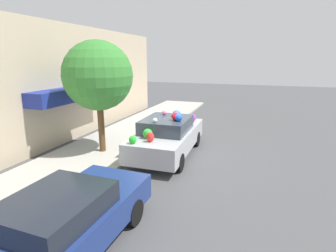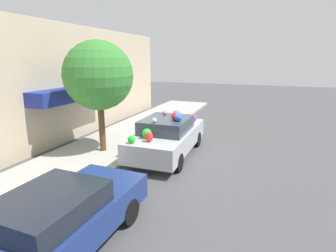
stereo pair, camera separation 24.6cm
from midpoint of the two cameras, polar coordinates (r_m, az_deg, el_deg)
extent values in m
plane|color=#4C4C4F|center=(10.31, -0.61, -6.21)|extent=(60.00, 60.00, 0.00)
cube|color=#B2ADA3|center=(11.44, -13.48, -4.18)|extent=(24.00, 3.20, 0.12)
cube|color=#C6B293|center=(12.29, -23.16, 8.29)|extent=(18.00, 0.30, 5.12)
cube|color=navy|center=(11.93, -20.86, 6.48)|extent=(4.15, 0.90, 0.55)
cylinder|color=brown|center=(10.42, -14.97, 0.02)|extent=(0.24, 0.24, 2.02)
sphere|color=#388433|center=(10.13, -15.68, 10.51)|extent=(2.56, 2.56, 2.56)
cylinder|color=gold|center=(11.97, -6.27, -1.33)|extent=(0.20, 0.20, 0.55)
sphere|color=gold|center=(11.88, -6.31, 0.22)|extent=(0.18, 0.18, 0.18)
cube|color=#B7BABF|center=(10.10, -0.70, -2.72)|extent=(4.47, 1.95, 0.70)
cube|color=#333D47|center=(9.77, -1.04, 0.30)|extent=(2.03, 1.67, 0.49)
cylinder|color=black|center=(11.71, -2.51, -2.07)|extent=(0.62, 0.20, 0.62)
cylinder|color=black|center=(11.25, 5.65, -2.82)|extent=(0.62, 0.20, 0.62)
cylinder|color=black|center=(9.32, -8.39, -6.64)|extent=(0.62, 0.20, 0.62)
cylinder|color=black|center=(8.74, 1.76, -7.95)|extent=(0.62, 0.20, 0.62)
ellipsoid|color=white|center=(10.79, 3.92, 1.08)|extent=(0.42, 0.44, 0.28)
ellipsoid|color=red|center=(8.54, -4.70, -2.41)|extent=(0.29, 0.30, 0.33)
ellipsoid|color=blue|center=(10.01, 1.21, 2.77)|extent=(0.51, 0.47, 0.24)
sphere|color=green|center=(8.92, -5.25, -1.66)|extent=(0.38, 0.38, 0.34)
sphere|color=blue|center=(9.23, 1.56, 1.85)|extent=(0.30, 0.30, 0.27)
sphere|color=red|center=(9.35, 0.90, 2.09)|extent=(0.29, 0.29, 0.29)
sphere|color=green|center=(8.45, -8.53, -2.99)|extent=(0.33, 0.33, 0.25)
sphere|color=pink|center=(10.31, -1.51, 2.96)|extent=(0.20, 0.20, 0.18)
ellipsoid|color=white|center=(11.41, 0.08, 1.55)|extent=(0.16, 0.14, 0.16)
sphere|color=black|center=(11.45, -1.30, 1.95)|extent=(0.42, 0.42, 0.31)
sphere|color=brown|center=(10.68, 2.81, 0.82)|extent=(0.33, 0.33, 0.24)
sphere|color=purple|center=(11.27, 4.62, 1.79)|extent=(0.46, 0.46, 0.34)
sphere|color=white|center=(9.06, -3.63, 1.25)|extent=(0.22, 0.22, 0.16)
cube|color=navy|center=(5.64, -22.71, -19.51)|extent=(4.15, 1.77, 0.60)
cube|color=#1E232D|center=(5.28, -24.52, -15.67)|extent=(1.88, 1.52, 0.42)
cylinder|color=black|center=(7.04, -20.01, -14.86)|extent=(0.60, 0.19, 0.59)
cylinder|color=black|center=(6.25, -8.55, -18.09)|extent=(0.60, 0.19, 0.59)
camera|label=1|loc=(0.12, -90.71, -0.18)|focal=28.00mm
camera|label=2|loc=(0.12, 89.29, 0.18)|focal=28.00mm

